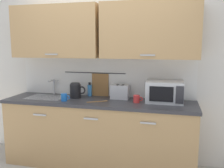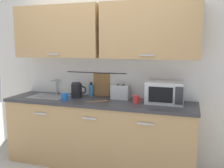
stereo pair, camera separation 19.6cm
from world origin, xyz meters
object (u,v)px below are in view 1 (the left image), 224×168
Objects in this scene: mug_near_sink at (64,97)px; electric_kettle at (76,91)px; mug_by_kettle at (137,99)px; wooden_spoon at (100,101)px; toaster at (120,92)px; microwave at (165,92)px; dish_soap_bottle at (90,90)px.

electric_kettle is at bearing 72.25° from mug_near_sink.
wooden_spoon is (-0.46, -0.07, -0.04)m from mug_by_kettle.
toaster is 2.13× the size of mug_by_kettle.
electric_kettle reaches higher than mug_by_kettle.
mug_by_kettle is (0.93, 0.14, 0.00)m from mug_near_sink.
electric_kettle is 1.89× the size of mug_near_sink.
electric_kettle is at bearing 158.93° from wooden_spoon.
dish_soap_bottle is at bearing 172.89° from microwave.
microwave reaches higher than electric_kettle.
dish_soap_bottle is 0.44m from mug_near_sink.
wooden_spoon is (0.25, -0.32, -0.08)m from dish_soap_bottle.
electric_kettle reaches higher than mug_near_sink.
wooden_spoon is (0.46, 0.07, -0.04)m from mug_near_sink.
electric_kettle is at bearing -170.42° from toaster.
mug_near_sink is at bearing -171.36° from mug_by_kettle.
electric_kettle is 0.24m from mug_near_sink.
microwave is at bearing 1.74° from electric_kettle.
electric_kettle is 1.89× the size of mug_by_kettle.
electric_kettle reaches higher than dish_soap_bottle.
microwave is 2.03× the size of electric_kettle.
microwave reaches higher than mug_near_sink.
toaster is at bearing -8.20° from dish_soap_bottle.
electric_kettle is 0.22m from dish_soap_bottle.
wooden_spoon is at bearing -52.16° from dish_soap_bottle.
microwave is at bearing 18.50° from mug_by_kettle.
toaster is (-0.59, 0.07, -0.04)m from microwave.
toaster is at bearing 144.81° from mug_by_kettle.
wooden_spoon is at bearing -129.71° from toaster.
mug_by_kettle is (0.86, -0.08, -0.05)m from electric_kettle.
toaster is at bearing 25.45° from mug_near_sink.
wooden_spoon is (0.39, -0.15, -0.10)m from electric_kettle.
mug_by_kettle is (0.71, -0.25, -0.04)m from dish_soap_bottle.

